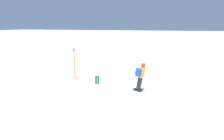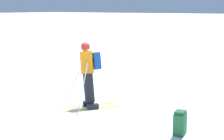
# 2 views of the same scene
# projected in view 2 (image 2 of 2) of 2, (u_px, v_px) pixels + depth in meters

# --- Properties ---
(ground_plane) EXTENTS (300.00, 300.00, 0.00)m
(ground_plane) POSITION_uv_depth(u_px,v_px,m) (85.00, 106.00, 9.82)
(ground_plane) COLOR white
(skier) EXTENTS (1.45, 1.61, 1.70)m
(skier) POSITION_uv_depth(u_px,v_px,m) (89.00, 71.00, 9.78)
(skier) COLOR yellow
(skier) RESTS_ON ground
(spare_backpack) EXTENTS (0.28, 0.34, 0.50)m
(spare_backpack) POSITION_uv_depth(u_px,v_px,m) (180.00, 123.00, 7.60)
(spare_backpack) COLOR #236633
(spare_backpack) RESTS_ON ground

